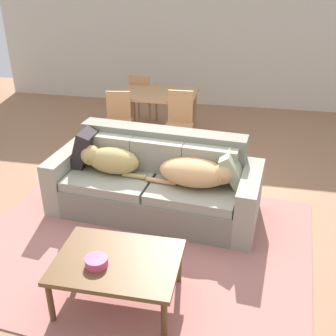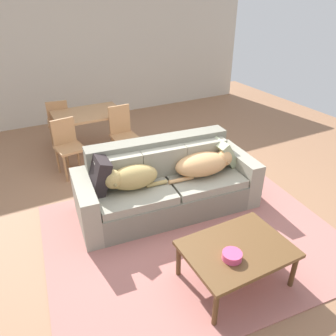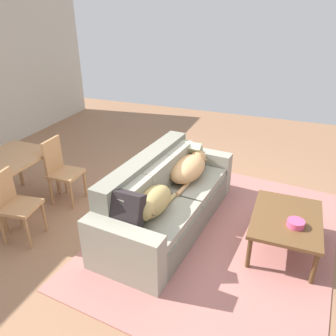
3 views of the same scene
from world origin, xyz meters
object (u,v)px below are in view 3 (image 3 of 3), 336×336
at_px(throw_pillow_by_right_arm, 189,153).
at_px(dining_table, 6,164).
at_px(dining_chair_near_left, 14,203).
at_px(dining_chair_near_right, 61,168).
at_px(couch, 165,200).
at_px(throw_pillow_by_left_arm, 122,212).
at_px(coffee_table, 286,221).
at_px(dog_on_right_cushion, 189,167).
at_px(bowl_on_coffee_table, 296,223).
at_px(dog_on_left_cushion, 152,203).

relative_size(throw_pillow_by_right_arm, dining_table, 0.35).
bearing_deg(throw_pillow_by_right_arm, dining_chair_near_left, 138.51).
bearing_deg(dining_table, dining_chair_near_right, -52.76).
bearing_deg(dining_chair_near_right, couch, -91.52).
height_order(throw_pillow_by_left_arm, coffee_table, throw_pillow_by_left_arm).
distance_m(coffee_table, dining_table, 3.61).
height_order(dog_on_right_cushion, bowl_on_coffee_table, dog_on_right_cushion).
bearing_deg(throw_pillow_by_left_arm, dining_table, 77.48).
height_order(dog_on_left_cushion, coffee_table, dog_on_left_cushion).
bearing_deg(throw_pillow_by_left_arm, coffee_table, -61.73).
bearing_deg(bowl_on_coffee_table, dining_table, 94.44).
distance_m(throw_pillow_by_right_arm, dining_chair_near_right, 1.82).
xyz_separation_m(bowl_on_coffee_table, dining_table, (-0.28, 3.66, 0.19)).
xyz_separation_m(dog_on_right_cushion, dining_chair_near_left, (-1.39, 1.70, -0.12)).
height_order(dining_table, dining_chair_near_left, dining_chair_near_left).
bearing_deg(dining_chair_near_right, dog_on_right_cushion, -76.00).
bearing_deg(dog_on_left_cushion, dog_on_right_cushion, -0.59).
bearing_deg(dog_on_right_cushion, dining_table, 117.00).
height_order(dog_on_right_cushion, coffee_table, dog_on_right_cushion).
relative_size(dog_on_right_cushion, coffee_table, 0.91).
height_order(throw_pillow_by_right_arm, dining_chair_near_left, dining_chair_near_left).
xyz_separation_m(dog_on_right_cushion, bowl_on_coffee_table, (-0.61, -1.40, -0.14)).
distance_m(dog_on_left_cushion, dining_chair_near_right, 1.70).
bearing_deg(couch, bowl_on_coffee_table, -89.14).
bearing_deg(dining_chair_near_left, couch, -67.44).
bearing_deg(coffee_table, throw_pillow_by_left_arm, 118.27).
distance_m(bowl_on_coffee_table, dining_chair_near_left, 3.19).
relative_size(dog_on_left_cushion, coffee_table, 0.76).
bearing_deg(coffee_table, dining_chair_near_right, 90.21).
bearing_deg(bowl_on_coffee_table, throw_pillow_by_left_arm, 113.12).
relative_size(couch, dining_table, 2.10).
relative_size(dog_on_left_cushion, dining_table, 0.68).
distance_m(throw_pillow_by_left_arm, dining_table, 2.02).
relative_size(couch, dog_on_right_cushion, 2.60).
bearing_deg(dining_chair_near_left, bowl_on_coffee_table, -83.91).
bearing_deg(dog_on_left_cushion, dining_table, 92.82).
relative_size(throw_pillow_by_left_arm, coffee_table, 0.44).
relative_size(dog_on_right_cushion, bowl_on_coffee_table, 5.01).
relative_size(dining_table, dining_chair_near_left, 1.31).
relative_size(couch, throw_pillow_by_right_arm, 6.02).
bearing_deg(throw_pillow_by_right_arm, dining_chair_near_right, 118.31).
distance_m(dog_on_right_cushion, coffee_table, 1.40).
bearing_deg(dining_chair_near_right, coffee_table, -91.34).
bearing_deg(throw_pillow_by_right_arm, couch, 177.91).
bearing_deg(couch, dining_chair_near_left, 126.27).
relative_size(dining_chair_near_left, dining_chair_near_right, 0.94).
relative_size(dog_on_right_cushion, throw_pillow_by_left_arm, 2.08).
bearing_deg(dining_table, dining_chair_near_left, -131.41).
distance_m(couch, dining_chair_near_right, 1.58).
bearing_deg(dining_chair_near_right, dining_chair_near_left, -179.74).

